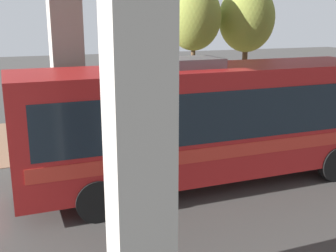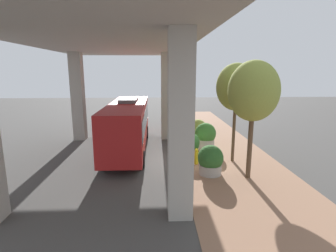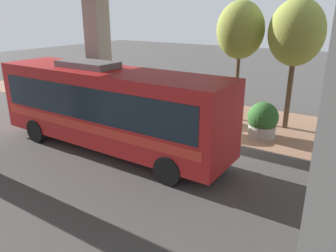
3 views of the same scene
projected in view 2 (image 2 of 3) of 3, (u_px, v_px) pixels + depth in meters
name	position (u px, v px, depth m)	size (l,w,h in m)	color
ground_plane	(179.00, 162.00, 15.85)	(80.00, 80.00, 0.00)	#474442
sidewalk_strip	(228.00, 161.00, 15.99)	(6.00, 40.00, 0.02)	#936B51
overpass	(107.00, 51.00, 14.34)	(9.40, 19.80, 7.43)	#ADA89E
bus	(128.00, 123.00, 17.95)	(2.54, 10.06, 3.51)	#B21E1E
fire_hydrant	(196.00, 156.00, 15.41)	(0.47, 0.23, 0.97)	gold
planter_front	(210.00, 161.00, 13.85)	(1.36, 1.36, 1.61)	#ADA89E
planter_middle	(189.00, 145.00, 16.66)	(1.34, 1.34, 1.63)	#ADA89E
planter_back	(205.00, 136.00, 18.28)	(1.47, 1.47, 1.90)	#ADA89E
planter_extra	(198.00, 130.00, 20.76)	(1.43, 1.43, 1.69)	#ADA89E
street_tree_near	(236.00, 87.00, 15.16)	(2.30, 2.30, 5.89)	brown
street_tree_far	(253.00, 92.00, 12.64)	(2.46, 2.46, 5.95)	brown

